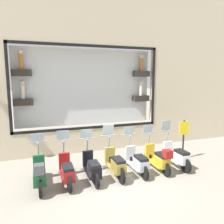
# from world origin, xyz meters

# --- Properties ---
(ground_plane) EXTENTS (120.00, 120.00, 0.00)m
(ground_plane) POSITION_xyz_m (0.00, 0.00, 0.00)
(ground_plane) COLOR gray
(building_facade) EXTENTS (1.24, 36.00, 10.29)m
(building_facade) POSITION_xyz_m (3.60, 0.00, 5.28)
(building_facade) COLOR beige
(building_facade) RESTS_ON ground_plane
(scooter_white_0) EXTENTS (1.81, 0.61, 1.69)m
(scooter_white_0) POSITION_xyz_m (0.56, -2.77, 0.44)
(scooter_white_0) COLOR black
(scooter_white_0) RESTS_ON ground_plane
(scooter_yellow_1) EXTENTS (1.80, 0.60, 1.57)m
(scooter_yellow_1) POSITION_xyz_m (0.49, -1.93, 0.46)
(scooter_yellow_1) COLOR black
(scooter_yellow_1) RESTS_ON ground_plane
(scooter_silver_2) EXTENTS (1.80, 0.60, 1.55)m
(scooter_silver_2) POSITION_xyz_m (0.55, -1.09, 0.42)
(scooter_silver_2) COLOR black
(scooter_silver_2) RESTS_ON ground_plane
(scooter_olive_3) EXTENTS (1.81, 0.60, 1.69)m
(scooter_olive_3) POSITION_xyz_m (0.56, -0.25, 0.45)
(scooter_olive_3) COLOR black
(scooter_olive_3) RESTS_ON ground_plane
(scooter_black_4) EXTENTS (1.80, 0.60, 1.58)m
(scooter_black_4) POSITION_xyz_m (0.55, 0.59, 0.42)
(scooter_black_4) COLOR black
(scooter_black_4) RESTS_ON ground_plane
(scooter_red_5) EXTENTS (1.80, 0.60, 1.60)m
(scooter_red_5) POSITION_xyz_m (0.56, 1.43, 0.43)
(scooter_red_5) COLOR black
(scooter_red_5) RESTS_ON ground_plane
(scooter_green_6) EXTENTS (1.81, 0.61, 1.56)m
(scooter_green_6) POSITION_xyz_m (0.50, 2.27, 0.49)
(scooter_green_6) COLOR black
(scooter_green_6) RESTS_ON ground_plane
(shop_sign_post) EXTENTS (0.36, 0.45, 1.70)m
(shop_sign_post) POSITION_xyz_m (1.10, -3.46, 0.92)
(shop_sign_post) COLOR #232326
(shop_sign_post) RESTS_ON ground_plane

